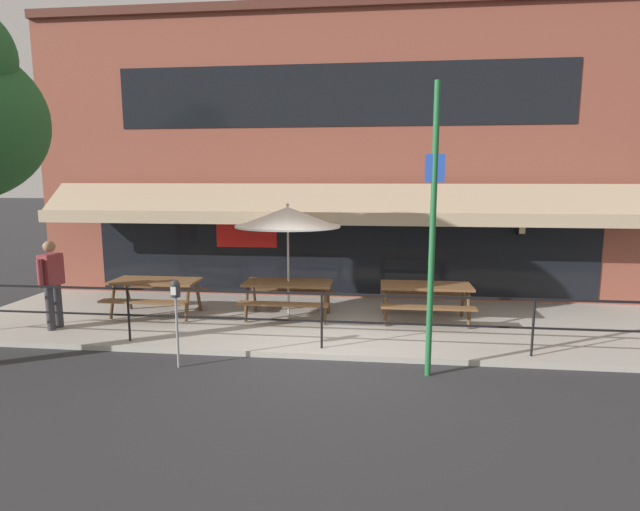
{
  "coord_description": "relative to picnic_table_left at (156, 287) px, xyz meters",
  "views": [
    {
      "loc": [
        0.89,
        -7.84,
        2.99
      ],
      "look_at": [
        -0.18,
        1.6,
        1.5
      ],
      "focal_mm": 28.0,
      "sensor_mm": 36.0,
      "label": 1
    }
  ],
  "objects": [
    {
      "name": "patio_umbrella_centre",
      "position": [
        2.8,
        0.17,
        1.47
      ],
      "size": [
        2.14,
        2.14,
        2.38
      ],
      "color": "#B7B2A8",
      "rests_on": "patio_deck"
    },
    {
      "name": "ground_plane",
      "position": [
        3.69,
        -1.95,
        -0.71
      ],
      "size": [
        120.0,
        120.0,
        0.0
      ],
      "primitive_type": "plane",
      "color": "#2D2D30"
    },
    {
      "name": "restaurant_building",
      "position": [
        3.69,
        2.27,
        2.74
      ],
      "size": [
        15.0,
        1.6,
        6.94
      ],
      "color": "brown",
      "rests_on": "ground"
    },
    {
      "name": "picnic_table_centre",
      "position": [
        2.8,
        0.12,
        0.0
      ],
      "size": [
        1.8,
        1.42,
        0.76
      ],
      "color": "brown",
      "rests_on": "patio_deck"
    },
    {
      "name": "parking_meter_near",
      "position": [
        1.5,
        -2.52,
        0.44
      ],
      "size": [
        0.15,
        0.16,
        1.42
      ],
      "color": "gray",
      "rests_on": "ground"
    },
    {
      "name": "patio_railing",
      "position": [
        3.69,
        -1.65,
        0.09
      ],
      "size": [
        13.84,
        0.04,
        0.97
      ],
      "color": "black",
      "rests_on": "patio_deck"
    },
    {
      "name": "pedestrian_walking",
      "position": [
        -1.54,
        -1.11,
        0.35
      ],
      "size": [
        0.3,
        0.61,
        1.71
      ],
      "color": "#333338",
      "rests_on": "patio_deck"
    },
    {
      "name": "patio_deck",
      "position": [
        3.69,
        0.05,
        -0.66
      ],
      "size": [
        15.0,
        4.0,
        0.1
      ],
      "primitive_type": "cube",
      "color": "#ADA89E",
      "rests_on": "ground"
    },
    {
      "name": "street_sign_pole",
      "position": [
        5.41,
        -2.4,
        1.52
      ],
      "size": [
        0.28,
        0.09,
        4.33
      ],
      "color": "#1E6033",
      "rests_on": "ground"
    },
    {
      "name": "picnic_table_left",
      "position": [
        0.0,
        0.0,
        0.0
      ],
      "size": [
        1.8,
        1.42,
        0.76
      ],
      "color": "brown",
      "rests_on": "patio_deck"
    },
    {
      "name": "picnic_table_right",
      "position": [
        5.6,
        0.17,
        0.0
      ],
      "size": [
        1.8,
        1.42,
        0.76
      ],
      "color": "brown",
      "rests_on": "patio_deck"
    }
  ]
}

